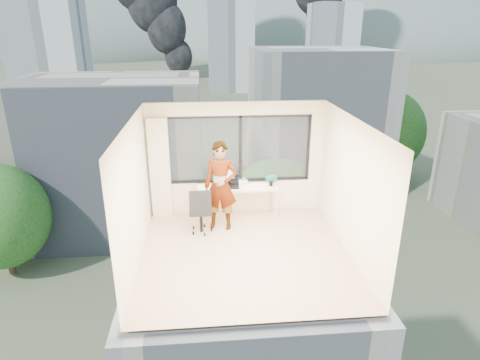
{
  "coord_description": "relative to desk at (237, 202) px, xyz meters",
  "views": [
    {
      "loc": [
        -0.72,
        -6.85,
        4.11
      ],
      "look_at": [
        0.0,
        1.0,
        1.15
      ],
      "focal_mm": 30.45,
      "sensor_mm": 36.0,
      "label": 1
    }
  ],
  "objects": [
    {
      "name": "floor",
      "position": [
        0.0,
        -1.66,
        -0.38
      ],
      "size": [
        4.0,
        4.0,
        0.01
      ],
      "primitive_type": "cube",
      "color": "#E0B492",
      "rests_on": "ground"
    },
    {
      "name": "laptop",
      "position": [
        -0.15,
        -0.03,
        0.49
      ],
      "size": [
        0.38,
        0.4,
        0.24
      ],
      "primitive_type": null,
      "rotation": [
        0.0,
        0.0,
        -0.04
      ],
      "color": "black",
      "rests_on": "desk"
    },
    {
      "name": "tree_c",
      "position": [
        22.0,
        38.34,
        -9.38
      ],
      "size": [
        8.4,
        8.4,
        10.0
      ],
      "primitive_type": null,
      "color": "#1C541D",
      "rests_on": "exterior_ground"
    },
    {
      "name": "hill_b",
      "position": [
        100.0,
        318.34,
        -14.38
      ],
      "size": [
        300.0,
        220.0,
        96.0
      ],
      "primitive_type": "ellipsoid",
      "color": "slate",
      "rests_on": "exterior_ground"
    },
    {
      "name": "handbag",
      "position": [
        0.8,
        0.16,
        0.48
      ],
      "size": [
        0.29,
        0.19,
        0.21
      ],
      "primitive_type": "ellipsoid",
      "rotation": [
        0.0,
        0.0,
        -0.19
      ],
      "color": "#0B4540",
      "rests_on": "desk"
    },
    {
      "name": "far_tower_c",
      "position": [
        45.0,
        138.34,
        -1.38
      ],
      "size": [
        15.0,
        15.0,
        26.0
      ],
      "primitive_type": "cube",
      "color": "silver",
      "rests_on": "exterior_ground"
    },
    {
      "name": "wall_right",
      "position": [
        2.0,
        -1.66,
        0.93
      ],
      "size": [
        0.01,
        4.0,
        2.6
      ],
      "primitive_type": "cube",
      "color": "beige",
      "rests_on": "ground"
    },
    {
      "name": "tree_b",
      "position": [
        4.0,
        16.34,
        -9.88
      ],
      "size": [
        7.6,
        7.6,
        9.0
      ],
      "primitive_type": null,
      "color": "#1C541D",
      "rests_on": "exterior_ground"
    },
    {
      "name": "near_bldg_b",
      "position": [
        12.0,
        36.34,
        -6.38
      ],
      "size": [
        14.0,
        13.0,
        16.0
      ],
      "primitive_type": "cube",
      "color": "white",
      "rests_on": "exterior_ground"
    },
    {
      "name": "far_tower_b",
      "position": [
        8.0,
        118.34,
        0.62
      ],
      "size": [
        13.0,
        13.0,
        30.0
      ],
      "primitive_type": "cube",
      "color": "silver",
      "rests_on": "exterior_ground"
    },
    {
      "name": "window_wall",
      "position": [
        0.05,
        0.34,
        1.15
      ],
      "size": [
        3.3,
        0.16,
        1.55
      ],
      "primitive_type": null,
      "color": "black",
      "rests_on": "ground"
    },
    {
      "name": "tree_a",
      "position": [
        -16.0,
        20.34,
        -10.38
      ],
      "size": [
        7.0,
        7.0,
        8.0
      ],
      "primitive_type": null,
      "color": "#1C541D",
      "rests_on": "exterior_ground"
    },
    {
      "name": "pen_cup",
      "position": [
        0.76,
        -0.03,
        0.43
      ],
      "size": [
        0.1,
        0.1,
        0.1
      ],
      "primitive_type": "cylinder",
      "rotation": [
        0.0,
        0.0,
        -0.3
      ],
      "color": "black",
      "rests_on": "desk"
    },
    {
      "name": "cellphone",
      "position": [
        -0.49,
        -0.05,
        0.38
      ],
      "size": [
        0.12,
        0.05,
        0.01
      ],
      "primitive_type": "cube",
      "rotation": [
        0.0,
        0.0,
        -0.0
      ],
      "color": "black",
      "rests_on": "desk"
    },
    {
      "name": "hill_a",
      "position": [
        -120.0,
        318.34,
        -14.38
      ],
      "size": [
        288.0,
        216.0,
        90.0
      ],
      "primitive_type": "ellipsoid",
      "color": "slate",
      "rests_on": "exterior_ground"
    },
    {
      "name": "wall_left",
      "position": [
        -2.0,
        -1.66,
        0.93
      ],
      "size": [
        0.01,
        4.0,
        2.6
      ],
      "primitive_type": "cube",
      "color": "beige",
      "rests_on": "ground"
    },
    {
      "name": "chair",
      "position": [
        -0.83,
        -0.67,
        0.15
      ],
      "size": [
        0.54,
        0.54,
        1.05
      ],
      "primitive_type": null,
      "rotation": [
        0.0,
        0.0,
        -0.0
      ],
      "color": "black",
      "rests_on": "floor"
    },
    {
      "name": "desk",
      "position": [
        0.0,
        0.0,
        0.0
      ],
      "size": [
        1.8,
        0.6,
        0.75
      ],
      "primitive_type": "cube",
      "color": "beige",
      "rests_on": "floor"
    },
    {
      "name": "far_tower_d",
      "position": [
        -60.0,
        148.34,
        -3.38
      ],
      "size": [
        16.0,
        14.0,
        22.0
      ],
      "primitive_type": "cube",
      "color": "silver",
      "rests_on": "exterior_ground"
    },
    {
      "name": "ceiling",
      "position": [
        0.0,
        -1.66,
        2.23
      ],
      "size": [
        4.0,
        4.0,
        0.01
      ],
      "primitive_type": "cube",
      "color": "white",
      "rests_on": "ground"
    },
    {
      "name": "exterior_ground",
      "position": [
        0.0,
        118.34,
        -14.38
      ],
      "size": [
        400.0,
        400.0,
        0.04
      ],
      "primitive_type": "cube",
      "color": "#515B3D",
      "rests_on": "ground"
    },
    {
      "name": "monitor",
      "position": [
        -0.28,
        0.11,
        0.63
      ],
      "size": [
        0.52,
        0.25,
        0.51
      ],
      "primitive_type": null,
      "rotation": [
        0.0,
        0.0,
        -0.29
      ],
      "color": "black",
      "rests_on": "desk"
    },
    {
      "name": "person",
      "position": [
        -0.4,
        -0.5,
        0.59
      ],
      "size": [
        0.78,
        0.6,
        1.93
      ],
      "primitive_type": "imported",
      "rotation": [
        0.0,
        0.0,
        -0.21
      ],
      "color": "#2D2D33",
      "rests_on": "floor"
    },
    {
      "name": "curtain",
      "position": [
        -1.72,
        0.22,
        0.77
      ],
      "size": [
        0.45,
        0.14,
        2.3
      ],
      "primitive_type": "cube",
      "color": "beige",
      "rests_on": "floor"
    },
    {
      "name": "near_bldg_a",
      "position": [
        -9.0,
        28.34,
        -7.38
      ],
      "size": [
        16.0,
        12.0,
        14.0
      ],
      "primitive_type": "cube",
      "color": "beige",
      "rests_on": "exterior_ground"
    },
    {
      "name": "wall_front",
      "position": [
        0.0,
        -3.66,
        0.93
      ],
      "size": [
        4.0,
        0.01,
        2.6
      ],
      "primitive_type": "cube",
      "color": "beige",
      "rests_on": "ground"
    },
    {
      "name": "game_console",
      "position": [
        0.1,
        0.26,
        0.41
      ],
      "size": [
        0.32,
        0.28,
        0.07
      ],
      "primitive_type": "cube",
      "rotation": [
        0.0,
        0.0,
        0.2
      ],
      "color": "white",
      "rests_on": "desk"
    },
    {
      "name": "far_tower_a",
      "position": [
        -35.0,
        93.34,
        -0.38
      ],
      "size": [
        14.0,
        14.0,
        28.0
      ],
      "primitive_type": "cube",
      "color": "silver",
      "rests_on": "exterior_ground"
    }
  ]
}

